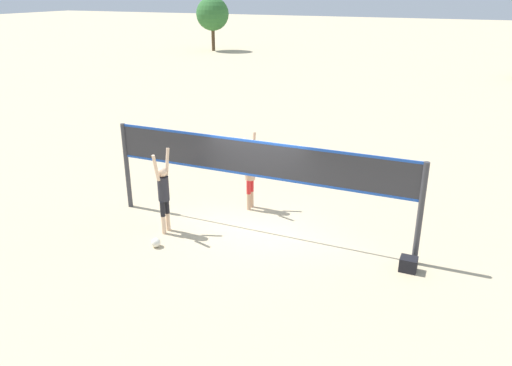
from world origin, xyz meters
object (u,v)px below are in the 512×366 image
(tree_left_cluster, at_px, (212,14))
(player_spiker, at_px, (164,191))
(volleyball, at_px, (156,243))
(gear_bag, at_px, (408,264))
(player_blocker, at_px, (250,171))
(volleyball_net, at_px, (256,168))

(tree_left_cluster, bearing_deg, player_spiker, -63.44)
(player_spiker, xyz_separation_m, volleyball, (0.22, -0.78, -1.02))
(gear_bag, bearing_deg, player_blocker, 160.23)
(volleyball_net, height_order, volleyball, volleyball_net)
(volleyball_net, relative_size, player_blocker, 3.70)
(volleyball_net, bearing_deg, player_blocker, 120.25)
(player_spiker, relative_size, tree_left_cluster, 0.43)
(player_spiker, distance_m, tree_left_cluster, 39.38)
(gear_bag, xyz_separation_m, tree_left_cluster, (-23.50, 34.61, 3.28))
(player_spiker, distance_m, player_blocker, 2.59)
(gear_bag, relative_size, tree_left_cluster, 0.07)
(player_spiker, height_order, gear_bag, player_spiker)
(volleyball, distance_m, gear_bag, 5.86)
(player_spiker, xyz_separation_m, gear_bag, (5.93, 0.56, -0.98))
(volleyball, bearing_deg, tree_left_cluster, 116.34)
(volleyball, relative_size, tree_left_cluster, 0.05)
(player_blocker, height_order, tree_left_cluster, tree_left_cluster)
(player_blocker, xyz_separation_m, gear_bag, (4.57, -1.64, -0.97))
(volleyball, relative_size, gear_bag, 0.62)
(gear_bag, bearing_deg, tree_left_cluster, 124.18)
(gear_bag, bearing_deg, player_spiker, -174.62)
(player_blocker, bearing_deg, tree_left_cluster, -150.12)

